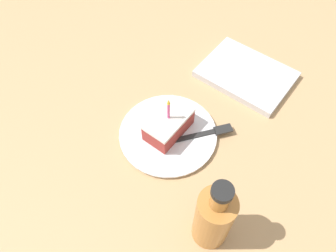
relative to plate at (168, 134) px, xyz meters
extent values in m
cube|color=tan|center=(-0.03, -0.01, -0.03)|extent=(2.40, 2.40, 0.04)
cylinder|color=silver|center=(0.00, 0.00, 0.00)|extent=(0.23, 0.23, 0.01)
cylinder|color=silver|center=(0.00, 0.00, 0.00)|extent=(0.24, 0.24, 0.01)
cube|color=#99332D|center=(0.00, 0.00, 0.03)|extent=(0.07, 0.12, 0.05)
cube|color=silver|center=(0.00, 0.00, 0.06)|extent=(0.07, 0.12, 0.01)
cylinder|color=#E04C8C|center=(0.00, 0.00, 0.09)|extent=(0.01, 0.01, 0.05)
cone|color=yellow|center=(0.00, 0.00, 0.12)|extent=(0.01, 0.01, 0.01)
cube|color=#262626|center=(-0.04, -0.01, 0.01)|extent=(0.10, 0.13, 0.00)
cube|color=#262626|center=(-0.10, -0.09, 0.01)|extent=(0.05, 0.05, 0.00)
cylinder|color=#B27233|center=(-0.22, 0.14, 0.07)|extent=(0.07, 0.07, 0.16)
cylinder|color=#B27233|center=(-0.22, 0.14, 0.17)|extent=(0.03, 0.03, 0.05)
cylinder|color=black|center=(-0.22, 0.14, 0.20)|extent=(0.04, 0.04, 0.01)
cube|color=silver|center=(-0.05, -0.29, 0.00)|extent=(0.25, 0.18, 0.02)
camera|label=1|loc=(-0.27, 0.35, 0.69)|focal=35.00mm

